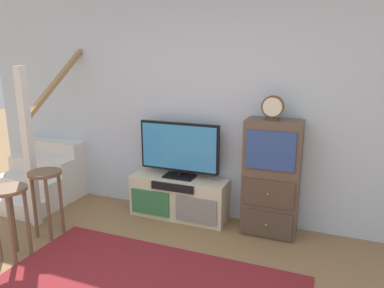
{
  "coord_description": "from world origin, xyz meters",
  "views": [
    {
      "loc": [
        1.3,
        -1.43,
        1.9
      ],
      "look_at": [
        0.04,
        1.76,
        1.04
      ],
      "focal_mm": 33.09,
      "sensor_mm": 36.0,
      "label": 1
    }
  ],
  "objects": [
    {
      "name": "back_wall",
      "position": [
        0.0,
        2.46,
        1.35
      ],
      "size": [
        6.4,
        0.12,
        2.7
      ],
      "primitive_type": "cube",
      "color": "silver",
      "rests_on": "ground_plane"
    },
    {
      "name": "side_cabinet",
      "position": [
        0.78,
        2.2,
        0.63
      ],
      "size": [
        0.58,
        0.38,
        1.26
      ],
      "color": "brown",
      "rests_on": "ground_plane"
    },
    {
      "name": "desk_clock",
      "position": [
        0.75,
        2.19,
        1.39
      ],
      "size": [
        0.23,
        0.08,
        0.25
      ],
      "color": "#4C3823",
      "rests_on": "side_cabinet"
    },
    {
      "name": "bar_stool_far",
      "position": [
        -1.43,
        1.27,
        0.54
      ],
      "size": [
        0.34,
        0.34,
        0.73
      ],
      "color": "brown",
      "rests_on": "ground_plane"
    },
    {
      "name": "staircase",
      "position": [
        -2.24,
        2.2,
        0.37
      ],
      "size": [
        1.0,
        1.36,
        2.2
      ],
      "color": "silver",
      "rests_on": "ground_plane"
    },
    {
      "name": "bar_stool_near",
      "position": [
        -1.4,
        0.78,
        0.54
      ],
      "size": [
        0.34,
        0.34,
        0.72
      ],
      "color": "brown",
      "rests_on": "ground_plane"
    },
    {
      "name": "media_console",
      "position": [
        -0.3,
        2.19,
        0.25
      ],
      "size": [
        1.16,
        0.38,
        0.5
      ],
      "color": "beige",
      "rests_on": "ground_plane"
    },
    {
      "name": "television",
      "position": [
        -0.3,
        2.22,
        0.85
      ],
      "size": [
        0.97,
        0.22,
        0.66
      ],
      "color": "black",
      "rests_on": "media_console"
    }
  ]
}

